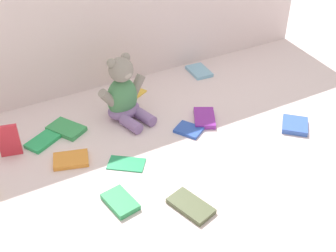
% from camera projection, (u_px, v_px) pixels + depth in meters
% --- Properties ---
extents(ground_plane, '(3.20, 3.20, 0.00)m').
position_uv_depth(ground_plane, '(159.00, 133.00, 1.50)').
color(ground_plane, silver).
extents(backdrop_drape, '(1.85, 0.03, 0.67)m').
position_uv_depth(backdrop_drape, '(107.00, 3.00, 1.60)').
color(backdrop_drape, silver).
rests_on(backdrop_drape, ground_plane).
extents(teddy_bear, '(0.20, 0.20, 0.24)m').
position_uv_depth(teddy_bear, '(123.00, 96.00, 1.53)').
color(teddy_bear, '#4C8C59').
rests_on(teddy_bear, ground_plane).
extents(book_case_0, '(0.07, 0.03, 0.12)m').
position_uv_depth(book_case_0, '(9.00, 141.00, 1.37)').
color(book_case_0, red).
rests_on(book_case_0, ground_plane).
extents(book_case_1, '(0.13, 0.11, 0.02)m').
position_uv_depth(book_case_1, '(71.00, 160.00, 1.37)').
color(book_case_1, orange).
rests_on(book_case_1, ground_plane).
extents(book_case_2, '(0.09, 0.12, 0.01)m').
position_uv_depth(book_case_2, '(199.00, 71.00, 1.85)').
color(book_case_2, '#7BB7D7').
rests_on(book_case_2, ground_plane).
extents(book_case_4, '(0.15, 0.14, 0.01)m').
position_uv_depth(book_case_4, '(129.00, 93.00, 1.71)').
color(book_case_4, yellow).
rests_on(book_case_4, ground_plane).
extents(book_case_5, '(0.13, 0.15, 0.02)m').
position_uv_depth(book_case_5, '(66.00, 129.00, 1.51)').
color(book_case_5, '#349851').
rests_on(book_case_5, ground_plane).
extents(book_case_6, '(0.13, 0.11, 0.01)m').
position_uv_depth(book_case_6, '(43.00, 141.00, 1.45)').
color(book_case_6, '#26A55A').
rests_on(book_case_6, ground_plane).
extents(book_case_7, '(0.12, 0.14, 0.02)m').
position_uv_depth(book_case_7, '(204.00, 118.00, 1.56)').
color(book_case_7, purple).
rests_on(book_case_7, ground_plane).
extents(book_case_8, '(0.09, 0.12, 0.02)m').
position_uv_depth(book_case_8, '(120.00, 202.00, 1.22)').
color(book_case_8, '#2E9554').
rests_on(book_case_8, ground_plane).
extents(book_case_9, '(0.11, 0.15, 0.01)m').
position_uv_depth(book_case_9, '(191.00, 206.00, 1.21)').
color(book_case_9, '#4F5839').
rests_on(book_case_9, ground_plane).
extents(book_case_10, '(0.13, 0.13, 0.02)m').
position_uv_depth(book_case_10, '(295.00, 125.00, 1.53)').
color(book_case_10, '#375DBB').
rests_on(book_case_10, ground_plane).
extents(book_case_11, '(0.13, 0.12, 0.01)m').
position_uv_depth(book_case_11, '(126.00, 163.00, 1.37)').
color(book_case_11, '#25945A').
rests_on(book_case_11, ground_plane).
extents(book_case_12, '(0.11, 0.11, 0.01)m').
position_uv_depth(book_case_12, '(189.00, 130.00, 1.51)').
color(book_case_12, '#2B50B5').
rests_on(book_case_12, ground_plane).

